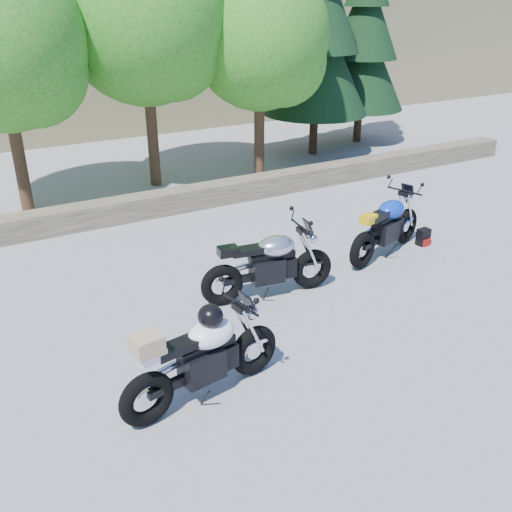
# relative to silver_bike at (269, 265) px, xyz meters

# --- Properties ---
(ground) EXTENTS (90.00, 90.00, 0.00)m
(ground) POSITION_rel_silver_bike_xyz_m (-0.40, -0.91, -0.57)
(ground) COLOR gray
(ground) RESTS_ON ground
(stone_wall) EXTENTS (22.00, 0.55, 0.50)m
(stone_wall) POSITION_rel_silver_bike_xyz_m (-0.40, 4.59, -0.32)
(stone_wall) COLOR #4A3F31
(stone_wall) RESTS_ON ground
(tree_decid_left) EXTENTS (3.67, 3.67, 5.62)m
(tree_decid_left) POSITION_rel_silver_bike_xyz_m (-2.80, 6.22, 3.06)
(tree_decid_left) COLOR #382314
(tree_decid_left) RESTS_ON ground
(tree_decid_mid) EXTENTS (4.08, 4.08, 6.24)m
(tree_decid_mid) POSITION_rel_silver_bike_xyz_m (0.50, 6.62, 3.47)
(tree_decid_mid) COLOR #382314
(tree_decid_mid) RESTS_ON ground
(tree_decid_right) EXTENTS (3.54, 3.54, 5.41)m
(tree_decid_right) POSITION_rel_silver_bike_xyz_m (3.30, 6.03, 2.92)
(tree_decid_right) COLOR #382314
(tree_decid_right) RESTS_ON ground
(conifer_near) EXTENTS (3.17, 3.17, 7.06)m
(conifer_near) POSITION_rel_silver_bike_xyz_m (5.80, 7.29, 3.11)
(conifer_near) COLOR #382314
(conifer_near) RESTS_ON ground
(conifer_far) EXTENTS (2.82, 2.82, 6.27)m
(conifer_far) POSITION_rel_silver_bike_xyz_m (8.00, 7.89, 2.70)
(conifer_far) COLOR #382314
(conifer_far) RESTS_ON ground
(silver_bike) EXTENTS (2.35, 0.74, 1.18)m
(silver_bike) POSITION_rel_silver_bike_xyz_m (0.00, 0.00, 0.00)
(silver_bike) COLOR black
(silver_bike) RESTS_ON ground
(white_bike) EXTENTS (2.31, 0.76, 1.28)m
(white_bike) POSITION_rel_silver_bike_xyz_m (-2.05, -1.89, 0.06)
(white_bike) COLOR black
(white_bike) RESTS_ON ground
(blue_bike) EXTENTS (2.26, 1.01, 1.17)m
(blue_bike) POSITION_rel_silver_bike_xyz_m (2.82, 0.37, -0.00)
(blue_bike) COLOR black
(blue_bike) RESTS_ON ground
(backpack) EXTENTS (0.26, 0.23, 0.34)m
(backpack) POSITION_rel_silver_bike_xyz_m (3.80, 0.33, -0.41)
(backpack) COLOR black
(backpack) RESTS_ON ground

